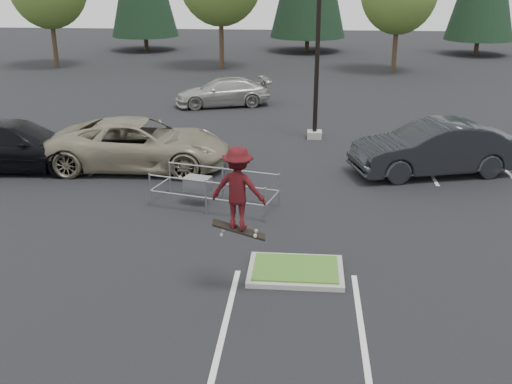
# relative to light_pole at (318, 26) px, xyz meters

# --- Properties ---
(ground) EXTENTS (120.00, 120.00, 0.00)m
(ground) POSITION_rel_light_pole_xyz_m (-0.50, -12.00, -4.56)
(ground) COLOR black
(ground) RESTS_ON ground
(grass_median) EXTENTS (2.20, 1.60, 0.16)m
(grass_median) POSITION_rel_light_pole_xyz_m (-0.50, -12.00, -4.48)
(grass_median) COLOR gray
(grass_median) RESTS_ON ground
(stall_lines) EXTENTS (22.62, 17.60, 0.01)m
(stall_lines) POSITION_rel_light_pole_xyz_m (-1.85, -5.98, -4.56)
(stall_lines) COLOR silver
(stall_lines) RESTS_ON ground
(light_pole) EXTENTS (0.70, 0.60, 10.12)m
(light_pole) POSITION_rel_light_pole_xyz_m (0.00, 0.00, 0.00)
(light_pole) COLOR gray
(light_pole) RESTS_ON ground
(cart_corral) EXTENTS (3.86, 2.19, 1.04)m
(cart_corral) POSITION_rel_light_pole_xyz_m (-3.40, -7.90, -3.91)
(cart_corral) COLOR #969A9E
(cart_corral) RESTS_ON ground
(skateboarder) EXTENTS (1.24, 0.84, 2.01)m
(skateboarder) POSITION_rel_light_pole_xyz_m (-1.70, -13.00, -2.14)
(skateboarder) COLOR black
(skateboarder) RESTS_ON ground
(car_l_tan) EXTENTS (6.35, 3.08, 1.74)m
(car_l_tan) POSITION_rel_light_pole_xyz_m (-6.17, -4.53, -3.69)
(car_l_tan) COLOR gray
(car_l_tan) RESTS_ON ground
(car_l_black) EXTENTS (6.01, 2.79, 1.70)m
(car_l_black) POSITION_rel_light_pole_xyz_m (-10.50, -5.00, -3.71)
(car_l_black) COLOR black
(car_l_black) RESTS_ON ground
(car_r_charc) EXTENTS (5.85, 3.32, 1.82)m
(car_r_charc) POSITION_rel_light_pole_xyz_m (4.00, -4.32, -3.65)
(car_r_charc) COLOR black
(car_r_charc) RESTS_ON ground
(car_far_silver) EXTENTS (5.21, 3.28, 1.41)m
(car_far_silver) POSITION_rel_light_pole_xyz_m (-4.64, 6.00, -3.86)
(car_far_silver) COLOR #A8A8A3
(car_far_silver) RESTS_ON ground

